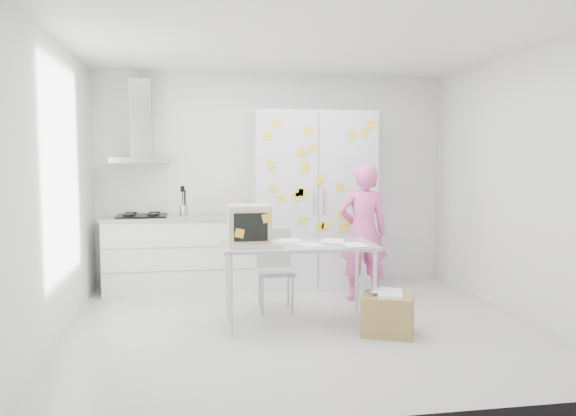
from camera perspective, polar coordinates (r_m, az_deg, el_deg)
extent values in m
cube|color=silver|center=(5.58, 1.57, -11.93)|extent=(4.50, 4.00, 0.02)
cube|color=white|center=(7.31, -1.47, 2.94)|extent=(4.50, 0.02, 2.70)
cube|color=white|center=(5.37, -22.64, 1.81)|extent=(0.02, 4.00, 2.70)
cube|color=white|center=(6.19, 22.51, 2.18)|extent=(0.02, 4.00, 2.70)
cube|color=white|center=(5.44, 1.64, 16.51)|extent=(4.50, 4.00, 0.02)
cube|color=white|center=(7.03, -10.85, -4.69)|extent=(1.80, 0.60, 0.88)
cube|color=gray|center=(6.71, -10.92, -3.95)|extent=(1.76, 0.01, 0.01)
cube|color=gray|center=(6.76, -10.88, -6.30)|extent=(1.76, 0.01, 0.01)
cube|color=#9E9E99|center=(6.97, -10.91, -0.96)|extent=(1.84, 0.63, 0.04)
cube|color=black|center=(6.99, -14.61, -0.81)|extent=(0.58, 0.50, 0.03)
cylinder|color=black|center=(6.88, -15.86, -0.68)|extent=(0.14, 0.14, 0.02)
cylinder|color=black|center=(6.86, -13.53, -0.65)|extent=(0.14, 0.14, 0.02)
cylinder|color=black|center=(7.12, -15.65, -0.49)|extent=(0.14, 0.14, 0.02)
cylinder|color=black|center=(7.10, -13.40, -0.46)|extent=(0.14, 0.14, 0.02)
cylinder|color=silver|center=(6.96, -10.52, -0.22)|extent=(0.10, 0.10, 0.14)
cylinder|color=black|center=(6.96, -10.65, 0.60)|extent=(0.01, 0.01, 0.30)
cylinder|color=black|center=(6.94, -10.38, 0.59)|extent=(0.01, 0.01, 0.30)
cylinder|color=black|center=(6.97, -10.49, 0.61)|extent=(0.01, 0.01, 0.30)
cube|color=black|center=(6.95, -10.67, 1.92)|extent=(0.05, 0.01, 0.07)
imported|color=white|center=(6.98, -5.17, -0.40)|extent=(0.31, 0.31, 0.08)
sphere|color=#B2140F|center=(7.00, -5.68, -0.18)|extent=(0.08, 0.08, 0.08)
sphere|color=#B2140F|center=(6.93, -4.89, -0.22)|extent=(0.08, 0.08, 0.08)
sphere|color=#B2140F|center=(7.03, -4.63, -0.15)|extent=(0.08, 0.08, 0.08)
cylinder|color=yellow|center=(7.00, -5.35, 0.20)|extent=(0.09, 0.17, 0.10)
cylinder|color=yellow|center=(7.00, -5.15, 0.20)|extent=(0.04, 0.17, 0.10)
cylinder|color=yellow|center=(7.00, -4.94, 0.20)|extent=(0.08, 0.17, 0.10)
cube|color=silver|center=(7.01, -14.69, 4.73)|extent=(0.70, 0.48, 0.07)
cube|color=silver|center=(7.14, -14.70, 8.75)|extent=(0.26, 0.24, 0.95)
cube|color=silver|center=(7.08, 2.52, 0.84)|extent=(1.50, 0.65, 2.20)
cube|color=slate|center=(6.76, 3.11, 0.64)|extent=(0.01, 0.01, 2.16)
cube|color=silver|center=(6.74, 2.63, 0.63)|extent=(0.02, 0.02, 0.30)
cube|color=silver|center=(6.77, 3.62, 0.64)|extent=(0.02, 0.02, 0.30)
cube|color=yellow|center=(6.85, 6.54, 7.40)|extent=(0.10, 0.00, 0.10)
cube|color=yellow|center=(6.90, 7.74, 7.57)|extent=(0.12, 0.00, 0.12)
cube|color=yellow|center=(6.94, 8.49, 0.32)|extent=(0.12, 0.00, 0.12)
cube|color=yellow|center=(6.71, 1.17, 1.57)|extent=(0.10, 0.00, 0.10)
cube|color=yellow|center=(6.75, 3.22, 2.79)|extent=(0.12, 0.00, 0.12)
cube|color=yellow|center=(6.88, 6.15, -1.34)|extent=(0.12, 0.00, 0.12)
cube|color=yellow|center=(6.74, 1.47, -1.35)|extent=(0.10, 0.00, 0.10)
cube|color=yellow|center=(6.72, 2.06, 7.87)|extent=(0.12, 0.00, 0.12)
cube|color=yellow|center=(6.81, 3.86, -1.78)|extent=(0.12, 0.00, 0.12)
cube|color=yellow|center=(6.86, 6.45, 1.44)|extent=(0.12, 0.00, 0.12)
cube|color=yellow|center=(6.85, 5.46, -0.67)|extent=(0.10, 0.00, 0.10)
cube|color=yellow|center=(6.70, 1.37, 5.64)|extent=(0.12, 0.00, 0.12)
cube|color=yellow|center=(6.67, -0.75, 1.01)|extent=(0.10, 0.00, 0.10)
cube|color=yellow|center=(6.65, -1.51, 1.95)|extent=(0.10, 0.00, 0.10)
cube|color=yellow|center=(6.64, -2.05, 7.36)|extent=(0.11, 0.00, 0.11)
cube|color=yellow|center=(6.81, 2.52, -3.68)|extent=(0.10, 0.00, 0.10)
cube|color=yellow|center=(6.71, 1.46, 1.62)|extent=(0.11, 0.00, 0.11)
cube|color=yellow|center=(6.96, 7.41, -3.47)|extent=(0.11, 0.00, 0.11)
cube|color=yellow|center=(6.93, 8.40, 8.36)|extent=(0.10, 0.00, 0.10)
cube|color=yellow|center=(6.71, 1.74, 4.24)|extent=(0.10, 0.00, 0.10)
cube|color=yellow|center=(6.70, 0.76, 1.13)|extent=(0.11, 0.00, 0.11)
cube|color=yellow|center=(6.87, 4.55, -4.19)|extent=(0.10, 0.00, 0.10)
cube|color=yellow|center=(6.66, -1.22, 8.56)|extent=(0.10, 0.00, 0.10)
cube|color=yellow|center=(6.64, -1.77, 4.36)|extent=(0.12, 0.00, 0.12)
cube|color=yellow|center=(6.87, 5.59, -2.08)|extent=(0.11, 0.00, 0.11)
cube|color=yellow|center=(6.73, 2.50, 6.03)|extent=(0.11, 0.00, 0.11)
cube|color=yellow|center=(6.82, 5.31, 2.19)|extent=(0.11, 0.00, 0.11)
cube|color=yellow|center=(6.80, 3.26, -1.89)|extent=(0.11, 0.00, 0.11)
imported|color=pink|center=(6.46, 7.62, -2.44)|extent=(0.59, 0.41, 1.56)
cube|color=#ABB2B6|center=(5.43, 1.07, -3.84)|extent=(1.48, 0.76, 0.03)
cylinder|color=silver|center=(5.14, -5.85, -8.93)|extent=(0.04, 0.04, 0.76)
cylinder|color=silver|center=(5.37, 8.81, -8.34)|extent=(0.04, 0.04, 0.76)
cylinder|color=silver|center=(5.73, -6.17, -7.47)|extent=(0.04, 0.04, 0.76)
cylinder|color=silver|center=(5.94, 7.01, -7.03)|extent=(0.04, 0.04, 0.76)
cube|color=beige|center=(5.42, -4.01, -1.68)|extent=(0.41, 0.43, 0.38)
cube|color=beige|center=(5.21, -3.81, -1.96)|extent=(0.38, 0.02, 0.34)
cube|color=black|center=(5.19, -3.80, -1.97)|extent=(0.32, 0.01, 0.26)
cube|color=yellow|center=(5.19, -4.95, -2.57)|extent=(0.10, 0.01, 0.10)
cube|color=yellow|center=(5.19, -2.18, -1.03)|extent=(0.10, 0.01, 0.10)
cube|color=beige|center=(5.18, -3.16, -3.95)|extent=(0.47, 0.16, 0.03)
cube|color=gray|center=(5.18, -3.16, -3.78)|extent=(0.42, 0.12, 0.01)
cube|color=white|center=(5.39, 2.27, -3.72)|extent=(0.29, 0.36, 0.00)
cube|color=white|center=(5.62, 4.56, -3.36)|extent=(0.32, 0.37, 0.00)
cube|color=white|center=(5.38, 6.68, -3.73)|extent=(0.25, 0.33, 0.00)
cube|color=white|center=(5.62, 0.18, -3.35)|extent=(0.27, 0.34, 0.00)
cube|color=#A2A3A0|center=(5.99, -1.27, -6.53)|extent=(0.40, 0.40, 0.04)
cube|color=#A2A3A0|center=(6.12, -1.46, -4.08)|extent=(0.37, 0.04, 0.43)
cylinder|color=#9F9EA3|center=(5.87, -2.63, -8.95)|extent=(0.03, 0.03, 0.40)
cylinder|color=#9F9EA3|center=(5.90, 0.45, -8.86)|extent=(0.03, 0.03, 0.40)
cylinder|color=#9F9EA3|center=(6.17, -2.90, -8.25)|extent=(0.03, 0.03, 0.40)
cylinder|color=#9F9EA3|center=(6.21, 0.02, -8.17)|extent=(0.03, 0.03, 0.40)
cube|color=#A68947|center=(5.33, 10.09, -10.64)|extent=(0.57, 0.52, 0.37)
cube|color=white|center=(5.26, 10.31, -8.61)|extent=(0.30, 0.35, 0.03)
cube|color=white|center=(5.32, 9.86, -8.27)|extent=(0.32, 0.33, 0.00)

